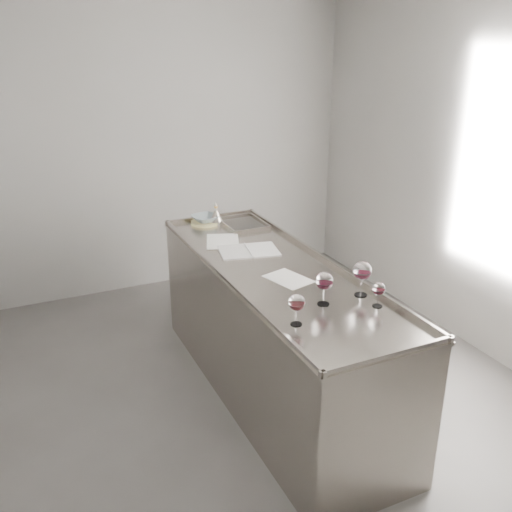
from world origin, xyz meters
name	(u,v)px	position (x,y,z in m)	size (l,w,h in m)	color
room_shell	(219,225)	(0.00, 0.00, 1.40)	(4.54, 5.04, 2.84)	#4E4B49
counter	(275,333)	(0.50, 0.30, 0.47)	(0.77, 2.42, 0.97)	#9C948C
wine_glass_left	(297,303)	(0.26, -0.41, 1.06)	(0.09, 0.09, 0.17)	white
wine_glass_middle	(324,282)	(0.51, -0.27, 1.08)	(0.10, 0.10, 0.20)	white
wine_glass_right	(362,271)	(0.77, -0.26, 1.09)	(0.11, 0.11, 0.21)	white
wine_glass_small	(379,290)	(0.78, -0.42, 1.04)	(0.07, 0.07, 0.15)	white
notebook	(249,251)	(0.47, 0.66, 0.95)	(0.45, 0.36, 0.02)	white
loose_paper_top	(288,279)	(0.50, 0.13, 0.94)	(0.20, 0.28, 0.00)	silver
loose_paper_under	(223,241)	(0.38, 0.93, 0.94)	(0.23, 0.33, 0.00)	white
trivet	(205,222)	(0.41, 1.38, 0.95)	(0.23, 0.23, 0.02)	beige
ceramic_bowl	(205,218)	(0.41, 1.38, 0.98)	(0.20, 0.20, 0.05)	#86969C
wine_funnel	(216,217)	(0.50, 1.35, 1.00)	(0.12, 0.12, 0.18)	gray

